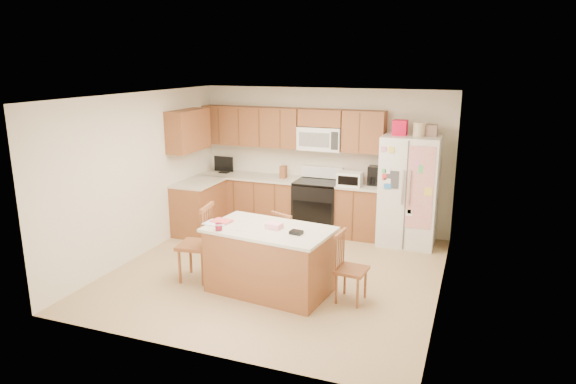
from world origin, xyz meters
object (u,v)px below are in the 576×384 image
at_px(stove, 318,206).
at_px(refrigerator, 409,189).
at_px(windsor_chair_right, 350,269).
at_px(island, 269,259).
at_px(windsor_chair_left, 198,244).
at_px(windsor_chair_back, 288,244).

distance_m(stove, refrigerator, 1.63).
bearing_deg(windsor_chair_right, stove, 115.81).
xyz_separation_m(refrigerator, island, (-1.43, -2.49, -0.48)).
bearing_deg(windsor_chair_left, stove, 70.00).
bearing_deg(windsor_chair_right, windsor_chair_back, 151.40).
distance_m(stove, windsor_chair_left, 2.71).
height_order(windsor_chair_left, windsor_chair_back, windsor_chair_left).
bearing_deg(windsor_chair_right, refrigerator, 80.98).
height_order(island, windsor_chair_back, island).
relative_size(refrigerator, windsor_chair_left, 1.90).
xyz_separation_m(stove, windsor_chair_right, (1.19, -2.46, -0.05)).
height_order(stove, island, stove).
bearing_deg(island, windsor_chair_right, 5.06).
xyz_separation_m(refrigerator, windsor_chair_left, (-2.50, -2.49, -0.41)).
relative_size(island, windsor_chair_left, 1.61).
xyz_separation_m(windsor_chair_back, windsor_chair_right, (1.04, -0.57, -0.01)).
xyz_separation_m(stove, refrigerator, (1.57, -0.06, 0.45)).
relative_size(stove, refrigerator, 0.55).
relative_size(windsor_chair_left, windsor_chair_right, 1.19).
bearing_deg(stove, windsor_chair_left, -110.00).
bearing_deg(windsor_chair_back, windsor_chair_left, -148.83).
xyz_separation_m(refrigerator, windsor_chair_right, (-0.38, -2.40, -0.50)).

